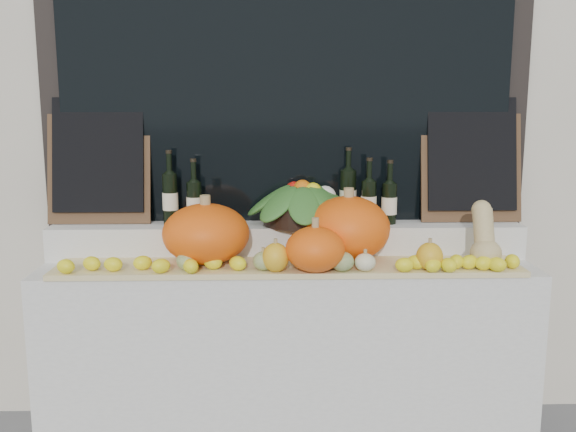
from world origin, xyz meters
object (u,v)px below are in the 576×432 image
at_px(pumpkin_right, 348,228).
at_px(wine_bottle_tall, 348,195).
at_px(butternut_squash, 484,238).
at_px(pumpkin_left, 206,234).
at_px(produce_bowl, 302,203).

height_order(pumpkin_right, wine_bottle_tall, wine_bottle_tall).
relative_size(pumpkin_right, wine_bottle_tall, 1.05).
relative_size(pumpkin_right, butternut_squash, 1.35).
relative_size(pumpkin_left, produce_bowl, 0.69).
bearing_deg(produce_bowl, wine_bottle_tall, 14.18).
bearing_deg(pumpkin_right, produce_bowl, 139.12).
height_order(pumpkin_left, wine_bottle_tall, wine_bottle_tall).
height_order(pumpkin_left, produce_bowl, produce_bowl).
bearing_deg(pumpkin_left, pumpkin_right, 3.74).
relative_size(pumpkin_left, wine_bottle_tall, 1.07).
bearing_deg(produce_bowl, pumpkin_left, -153.99).
bearing_deg(produce_bowl, butternut_squash, -19.74).
relative_size(butternut_squash, wine_bottle_tall, 0.77).
height_order(produce_bowl, wine_bottle_tall, wine_bottle_tall).
relative_size(butternut_squash, produce_bowl, 0.50).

